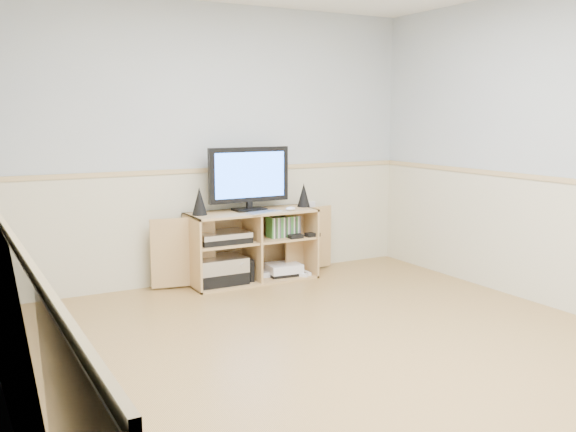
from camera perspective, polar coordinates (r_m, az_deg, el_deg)
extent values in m
cube|color=tan|center=(4.20, 5.76, -12.40)|extent=(4.00, 4.50, 0.02)
cube|color=silver|center=(5.32, 24.19, 5.33)|extent=(0.02, 4.50, 2.50)
cube|color=silver|center=(5.91, -6.62, 6.34)|extent=(4.00, 0.02, 2.50)
cube|color=beige|center=(5.98, -6.43, -0.86)|extent=(4.00, 0.01, 1.00)
cube|color=tan|center=(5.90, -6.49, 4.10)|extent=(4.00, 0.02, 0.04)
cube|color=tan|center=(5.96, -3.19, -5.66)|extent=(1.18, 0.44, 0.02)
cube|color=tan|center=(5.83, -3.25, 0.33)|extent=(1.18, 0.44, 0.02)
cube|color=tan|center=(5.67, -8.52, -3.25)|extent=(0.02, 0.44, 0.65)
cube|color=tan|center=(6.16, 1.66, -2.17)|extent=(0.02, 0.44, 0.65)
cube|color=tan|center=(6.08, -4.08, -2.34)|extent=(1.18, 0.02, 0.65)
cube|color=tan|center=(5.89, -3.22, -2.70)|extent=(0.02, 0.42, 0.61)
cube|color=tan|center=(5.76, -5.87, -2.44)|extent=(0.56, 0.40, 0.02)
cube|color=tan|center=(6.01, -0.68, -1.91)|extent=(0.56, 0.40, 0.02)
cube|color=tan|center=(5.70, -9.28, -3.19)|extent=(0.56, 0.12, 0.61)
cube|color=tan|center=(6.24, 1.85, -2.03)|extent=(0.56, 0.12, 0.61)
cube|color=black|center=(5.88, -3.46, 0.59)|extent=(0.29, 0.18, 0.02)
cube|color=black|center=(5.87, -3.46, 0.98)|extent=(0.05, 0.04, 0.06)
cube|color=black|center=(5.84, -3.49, 3.69)|extent=(0.78, 0.05, 0.50)
cube|color=blue|center=(5.81, -3.37, 3.67)|extent=(0.69, 0.01, 0.41)
cone|color=black|center=(5.64, -7.88, 1.31)|extent=(0.13, 0.13, 0.24)
cone|color=black|center=(6.09, 1.41, 1.88)|extent=(0.12, 0.12, 0.22)
cube|color=silver|center=(5.73, -2.18, 0.34)|extent=(0.35, 0.21, 0.01)
ellipsoid|color=white|center=(5.86, 0.23, 0.66)|extent=(0.10, 0.07, 0.04)
cube|color=black|center=(5.81, -6.19, -5.42)|extent=(0.46, 0.34, 0.11)
cube|color=silver|center=(5.78, -6.21, -4.27)|extent=(0.46, 0.34, 0.13)
cube|color=black|center=(5.75, -5.88, -2.10)|extent=(0.46, 0.32, 0.05)
cube|color=silver|center=(5.74, -5.89, -1.63)|extent=(0.46, 0.32, 0.05)
cube|color=black|center=(5.87, -3.48, -4.80)|extent=(0.04, 0.14, 0.20)
cube|color=white|center=(6.06, -1.65, -5.09)|extent=(0.22, 0.17, 0.05)
cube|color=black|center=(6.08, -0.42, -5.12)|extent=(0.32, 0.26, 0.03)
cube|color=white|center=(6.06, -0.42, -4.62)|extent=(0.33, 0.28, 0.08)
cube|color=white|center=(6.10, 1.60, -5.06)|extent=(0.04, 0.14, 0.03)
cube|color=white|center=(6.23, 0.69, -4.77)|extent=(0.09, 0.15, 0.03)
cube|color=#3F8C3F|center=(5.98, -0.43, -0.94)|extent=(0.30, 0.14, 0.19)
cube|color=white|center=(6.39, 1.91, 0.74)|extent=(0.12, 0.03, 0.12)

